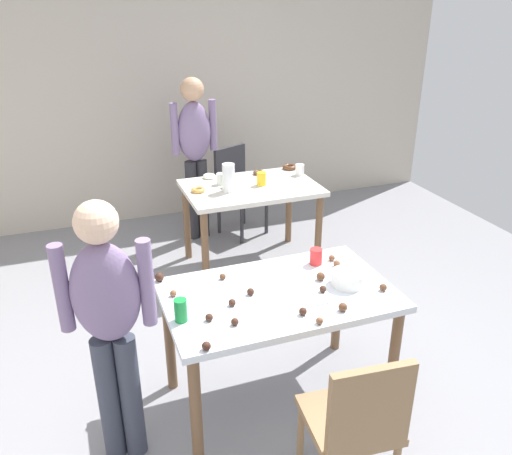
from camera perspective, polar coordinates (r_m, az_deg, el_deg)
ground_plane at (r=3.32m, az=1.81°, el=-18.66°), size 6.40×6.40×0.00m
wall_back at (r=5.61m, az=-10.64°, el=13.99°), size 6.40×0.10×2.60m
dining_table_near at (r=2.96m, az=2.46°, el=-8.65°), size 1.26×0.77×0.75m
dining_table_far at (r=4.52m, az=-0.56°, el=3.30°), size 1.13×0.76×0.75m
chair_near_table at (r=2.56m, az=10.89°, el=-19.91°), size 0.44×0.44×0.87m
chair_far_table at (r=5.25m, az=-2.06°, el=4.62°), size 0.53×0.53×0.87m
person_girl_near at (r=2.60m, az=-15.70°, el=-9.28°), size 0.45×0.26×1.45m
person_adult_far at (r=5.01m, az=-6.67°, el=8.87°), size 0.46×0.24×1.57m
mixing_bowl at (r=3.00m, az=9.96°, el=-5.47°), size 0.19×0.19×0.08m
soda_can at (r=2.67m, az=-8.18°, el=-8.89°), size 0.07×0.07×0.12m
fork_near at (r=2.81m, az=6.53°, el=-8.36°), size 0.17×0.02×0.01m
cup_near_0 at (r=3.19m, az=6.54°, el=-3.15°), size 0.08×0.08×0.10m
cake_ball_0 at (r=2.66m, az=6.92°, el=-10.03°), size 0.04×0.04×0.04m
cake_ball_1 at (r=3.25m, az=8.24°, el=-3.29°), size 0.04×0.04×0.04m
cake_ball_2 at (r=2.68m, az=-5.11°, el=-9.70°), size 0.04×0.04×0.04m
cake_ball_3 at (r=2.77m, az=9.42°, el=-8.53°), size 0.05×0.05×0.05m
cake_ball_4 at (r=3.03m, az=-3.65°, el=-5.34°), size 0.04×0.04×0.04m
cake_ball_5 at (r=2.72m, az=5.12°, el=-9.07°), size 0.04×0.04×0.04m
cake_ball_6 at (r=3.03m, az=7.04°, el=-5.29°), size 0.05×0.05×0.05m
cake_ball_7 at (r=3.05m, az=-10.46°, el=-5.32°), size 0.05×0.05×0.05m
cake_ball_8 at (r=2.90m, az=-8.98°, el=-7.07°), size 0.04×0.04×0.04m
cake_ball_9 at (r=2.48m, az=-5.42°, el=-12.69°), size 0.04×0.04×0.04m
cake_ball_10 at (r=2.64m, az=-2.31°, el=-10.20°), size 0.04×0.04×0.04m
cake_ball_11 at (r=2.78m, az=-2.61°, el=-8.15°), size 0.04×0.04×0.04m
cake_ball_12 at (r=2.99m, az=13.65°, el=-6.34°), size 0.04×0.04×0.04m
cake_ball_13 at (r=2.92m, az=7.27°, el=-6.65°), size 0.04×0.04×0.04m
cake_ball_14 at (r=3.19m, az=8.77°, el=-3.89°), size 0.04×0.04×0.04m
cake_ball_15 at (r=2.87m, az=-0.59°, el=-6.99°), size 0.04×0.04×0.04m
pitcher_far at (r=4.33m, az=-3.00°, el=5.43°), size 0.10×0.10×0.23m
cup_far_0 at (r=4.51m, az=-3.86°, el=5.30°), size 0.07×0.07×0.10m
cup_far_1 at (r=4.45m, az=-2.75°, el=5.12°), size 0.08×0.08×0.11m
cup_far_2 at (r=4.48m, az=0.59°, el=5.32°), size 0.08×0.08×0.11m
cup_far_3 at (r=4.76m, az=4.77°, el=6.28°), size 0.08×0.08×0.10m
donut_far_0 at (r=4.69m, az=-5.11°, el=5.57°), size 0.11×0.11×0.03m
donut_far_1 at (r=4.93m, az=3.67°, el=6.58°), size 0.13×0.13×0.04m
donut_far_2 at (r=4.36m, az=-6.31°, el=4.09°), size 0.12×0.12×0.03m
donut_far_3 at (r=4.76m, az=0.30°, el=5.97°), size 0.11×0.11×0.03m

